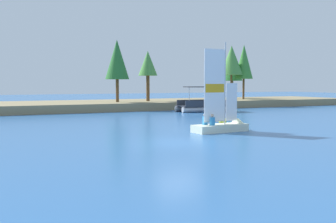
# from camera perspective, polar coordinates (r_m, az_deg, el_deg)

# --- Properties ---
(ground_plane) EXTENTS (200.00, 200.00, 0.00)m
(ground_plane) POSITION_cam_1_polar(r_m,az_deg,el_deg) (21.00, 1.43, -4.53)
(ground_plane) COLOR #2D609E
(shore_bank) EXTENTS (80.00, 11.87, 0.93)m
(shore_bank) POSITION_cam_1_polar(r_m,az_deg,el_deg) (48.34, -14.11, 0.78)
(shore_bank) COLOR #897A56
(shore_bank) RESTS_ON ground
(shoreline_tree_left) EXTENTS (2.87, 2.87, 7.45)m
(shoreline_tree_left) POSITION_cam_1_polar(r_m,az_deg,el_deg) (47.58, -7.42, 7.47)
(shoreline_tree_left) COLOR brown
(shoreline_tree_left) RESTS_ON shore_bank
(shoreline_tree_midleft) EXTENTS (2.40, 2.40, 6.33)m
(shoreline_tree_midleft) POSITION_cam_1_polar(r_m,az_deg,el_deg) (49.73, -2.95, 6.91)
(shoreline_tree_midleft) COLOR brown
(shoreline_tree_midleft) RESTS_ON shore_bank
(shoreline_tree_centre) EXTENTS (3.21, 3.21, 7.53)m
(shoreline_tree_centre) POSITION_cam_1_polar(r_m,az_deg,el_deg) (56.06, 9.22, 7.34)
(shoreline_tree_centre) COLOR brown
(shoreline_tree_centre) RESTS_ON shore_bank
(shoreline_tree_midright) EXTENTS (2.56, 2.56, 7.73)m
(shoreline_tree_midright) POSITION_cam_1_polar(r_m,az_deg,el_deg) (56.95, 10.97, 7.09)
(shoreline_tree_midright) COLOR brown
(shoreline_tree_midright) RESTS_ON shore_bank
(shoreline_tree_right) EXTENTS (3.14, 3.14, 7.53)m
(shoreline_tree_right) POSITION_cam_1_polar(r_m,az_deg,el_deg) (61.17, 9.33, 6.69)
(shoreline_tree_right) COLOR brown
(shoreline_tree_right) RESTS_ON shore_bank
(sailboat) EXTENTS (4.32, 1.64, 6.18)m
(sailboat) POSITION_cam_1_polar(r_m,az_deg,el_deg) (26.18, 8.57, -1.82)
(sailboat) COLOR silver
(sailboat) RESTS_ON ground
(pontoon_boat) EXTENTS (6.32, 2.95, 2.82)m
(pontoon_boat) POSITION_cam_1_polar(r_m,az_deg,el_deg) (44.49, 5.26, 0.91)
(pontoon_boat) COLOR #B2B2B7
(pontoon_boat) RESTS_ON ground
(channel_buoy) EXTENTS (0.59, 0.59, 0.59)m
(channel_buoy) POSITION_cam_1_polar(r_m,az_deg,el_deg) (30.10, 7.93, -1.39)
(channel_buoy) COLOR yellow
(channel_buoy) RESTS_ON ground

